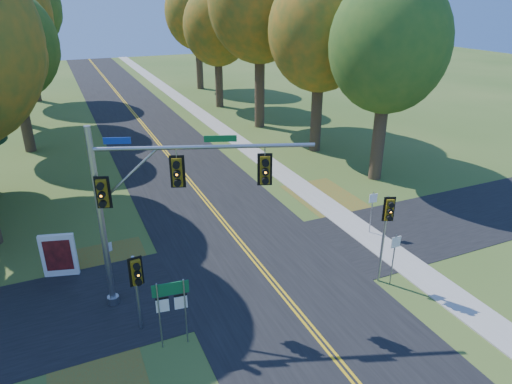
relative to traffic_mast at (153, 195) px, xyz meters
name	(u,v)px	position (x,y,z in m)	size (l,w,h in m)	color
ground	(279,290)	(4.60, -1.23, -4.68)	(160.00, 160.00, 0.00)	#34551E
road_main	(279,290)	(4.60, -1.23, -4.67)	(8.00, 160.00, 0.02)	black
road_cross	(260,266)	(4.60, 0.77, -4.67)	(60.00, 6.00, 0.02)	black
centerline_left	(277,290)	(4.50, -1.23, -4.66)	(0.10, 160.00, 0.01)	gold
centerline_right	(282,289)	(4.70, -1.23, -4.66)	(0.10, 160.00, 0.01)	gold
sidewalk_east	(398,257)	(10.80, -1.23, -4.65)	(1.60, 160.00, 0.06)	#9E998E
leaf_patch_w_near	(106,276)	(-1.90, 2.77, -4.68)	(4.00, 6.00, 0.00)	brown
leaf_patch_e	(337,206)	(11.40, 4.77, -4.68)	(3.50, 8.00, 0.00)	brown
tree_e_a	(389,45)	(16.17, 7.54, 3.85)	(7.20, 7.20, 12.73)	#38281C
tree_e_b	(321,31)	(15.57, 14.35, 4.22)	(7.60, 7.60, 13.33)	#38281C
tree_w_c	(10,45)	(-4.93, 23.24, 3.26)	(6.80, 6.80, 11.91)	#38281C
tree_e_c	(260,3)	(14.48, 22.46, 5.98)	(8.80, 8.80, 15.79)	#38281C
tree_w_d	(3,14)	(-5.52, 31.95, 5.10)	(8.20, 8.20, 14.56)	#38281C
tree_e_d	(218,27)	(13.87, 31.64, 3.56)	(7.00, 7.00, 12.32)	#38281C
tree_w_e	(21,7)	(-4.32, 42.86, 5.39)	(8.40, 8.40, 14.97)	#38281C
tree_e_e	(197,13)	(15.07, 42.35, 4.51)	(7.80, 7.80, 13.74)	#38281C
traffic_mast	(153,195)	(0.00, 0.00, 0.00)	(7.58, 2.98, 7.28)	#92949A
east_signal_pole	(387,219)	(8.74, -2.49, -1.61)	(0.45, 0.54, 4.05)	#999DA2
ped_signal_pole	(136,277)	(-1.10, -1.43, -2.33)	(0.50, 0.58, 3.16)	#979B9F
route_sign_cluster	(171,301)	(-0.19, -2.58, -2.82)	(1.23, 0.20, 2.65)	gray
info_kiosk	(59,255)	(-3.61, 3.66, -3.68)	(1.45, 0.58, 2.01)	white
reg_sign_e_north	(372,206)	(11.07, 1.30, -3.10)	(0.44, 0.09, 2.30)	gray
reg_sign_e_south	(394,251)	(9.11, -2.75, -3.05)	(0.45, 0.07, 2.38)	gray
reg_sign_w	(109,255)	(-1.67, 2.26, -3.35)	(0.36, 0.14, 1.95)	gray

